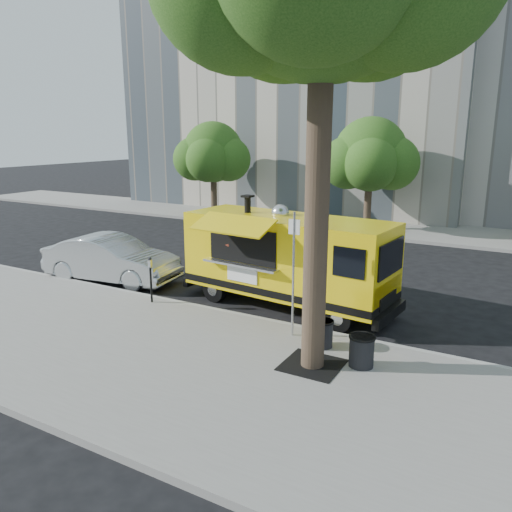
{
  "coord_description": "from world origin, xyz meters",
  "views": [
    {
      "loc": [
        6.26,
        -11.76,
        4.91
      ],
      "look_at": [
        -0.32,
        0.0,
        1.55
      ],
      "focal_mm": 35.0,
      "sensor_mm": 36.0,
      "label": 1
    }
  ],
  "objects_px": {
    "sign_post": "(294,267)",
    "sedan": "(111,259)",
    "far_tree_a": "(213,152)",
    "food_truck": "(286,258)",
    "far_tree_b": "(370,154)",
    "trash_bin_right": "(362,350)",
    "parking_meter": "(151,274)",
    "trash_bin_left": "(322,332)"
  },
  "relations": [
    {
      "from": "far_tree_b",
      "to": "trash_bin_right",
      "type": "height_order",
      "value": "far_tree_b"
    },
    {
      "from": "sign_post",
      "to": "trash_bin_left",
      "type": "height_order",
      "value": "sign_post"
    },
    {
      "from": "sedan",
      "to": "sign_post",
      "type": "bearing_deg",
      "value": -108.51
    },
    {
      "from": "far_tree_b",
      "to": "trash_bin_left",
      "type": "height_order",
      "value": "far_tree_b"
    },
    {
      "from": "parking_meter",
      "to": "trash_bin_right",
      "type": "relative_size",
      "value": 2.0
    },
    {
      "from": "far_tree_a",
      "to": "trash_bin_left",
      "type": "distance_m",
      "value": 19.08
    },
    {
      "from": "sign_post",
      "to": "trash_bin_right",
      "type": "relative_size",
      "value": 4.49
    },
    {
      "from": "far_tree_a",
      "to": "sedan",
      "type": "relative_size",
      "value": 1.15
    },
    {
      "from": "far_tree_a",
      "to": "trash_bin_right",
      "type": "relative_size",
      "value": 8.01
    },
    {
      "from": "sign_post",
      "to": "food_truck",
      "type": "relative_size",
      "value": 0.46
    },
    {
      "from": "far_tree_a",
      "to": "trash_bin_left",
      "type": "relative_size",
      "value": 8.5
    },
    {
      "from": "parking_meter",
      "to": "food_truck",
      "type": "relative_size",
      "value": 0.21
    },
    {
      "from": "far_tree_a",
      "to": "trash_bin_right",
      "type": "distance_m",
      "value": 20.17
    },
    {
      "from": "parking_meter",
      "to": "sedan",
      "type": "distance_m",
      "value": 3.19
    },
    {
      "from": "trash_bin_left",
      "to": "trash_bin_right",
      "type": "relative_size",
      "value": 0.94
    },
    {
      "from": "food_truck",
      "to": "trash_bin_right",
      "type": "xyz_separation_m",
      "value": [
        3.18,
        -2.9,
        -0.95
      ]
    },
    {
      "from": "food_truck",
      "to": "sedan",
      "type": "xyz_separation_m",
      "value": [
        -6.2,
        -0.57,
        -0.69
      ]
    },
    {
      "from": "far_tree_a",
      "to": "sedan",
      "type": "bearing_deg",
      "value": -71.47
    },
    {
      "from": "far_tree_b",
      "to": "parking_meter",
      "type": "xyz_separation_m",
      "value": [
        -2.0,
        -14.05,
        -2.85
      ]
    },
    {
      "from": "sign_post",
      "to": "food_truck",
      "type": "xyz_separation_m",
      "value": [
        -1.23,
        2.12,
        -0.39
      ]
    },
    {
      "from": "far_tree_a",
      "to": "sedan",
      "type": "distance_m",
      "value": 13.32
    },
    {
      "from": "parking_meter",
      "to": "food_truck",
      "type": "distance_m",
      "value": 3.87
    },
    {
      "from": "sign_post",
      "to": "parking_meter",
      "type": "bearing_deg",
      "value": 177.48
    },
    {
      "from": "sign_post",
      "to": "trash_bin_right",
      "type": "height_order",
      "value": "sign_post"
    },
    {
      "from": "food_truck",
      "to": "trash_bin_left",
      "type": "bearing_deg",
      "value": -42.93
    },
    {
      "from": "food_truck",
      "to": "trash_bin_left",
      "type": "xyz_separation_m",
      "value": [
        2.09,
        -2.38,
        -0.97
      ]
    },
    {
      "from": "far_tree_b",
      "to": "food_truck",
      "type": "relative_size",
      "value": 0.85
    },
    {
      "from": "far_tree_a",
      "to": "parking_meter",
      "type": "bearing_deg",
      "value": -62.85
    },
    {
      "from": "sign_post",
      "to": "parking_meter",
      "type": "xyz_separation_m",
      "value": [
        -4.55,
        0.2,
        -0.87
      ]
    },
    {
      "from": "sign_post",
      "to": "sedan",
      "type": "relative_size",
      "value": 0.64
    },
    {
      "from": "far_tree_a",
      "to": "sedan",
      "type": "height_order",
      "value": "far_tree_a"
    },
    {
      "from": "far_tree_a",
      "to": "parking_meter",
      "type": "relative_size",
      "value": 4.01
    },
    {
      "from": "far_tree_a",
      "to": "food_truck",
      "type": "distance_m",
      "value": 15.79
    },
    {
      "from": "sign_post",
      "to": "trash_bin_left",
      "type": "distance_m",
      "value": 1.63
    },
    {
      "from": "far_tree_a",
      "to": "far_tree_b",
      "type": "distance_m",
      "value": 9.01
    },
    {
      "from": "far_tree_a",
      "to": "sign_post",
      "type": "height_order",
      "value": "far_tree_a"
    },
    {
      "from": "sign_post",
      "to": "sedan",
      "type": "bearing_deg",
      "value": 168.21
    },
    {
      "from": "trash_bin_right",
      "to": "trash_bin_left",
      "type": "bearing_deg",
      "value": 154.33
    },
    {
      "from": "food_truck",
      "to": "sedan",
      "type": "bearing_deg",
      "value": -168.91
    },
    {
      "from": "far_tree_a",
      "to": "parking_meter",
      "type": "height_order",
      "value": "far_tree_a"
    },
    {
      "from": "food_truck",
      "to": "trash_bin_left",
      "type": "height_order",
      "value": "food_truck"
    },
    {
      "from": "sedan",
      "to": "trash_bin_right",
      "type": "distance_m",
      "value": 9.67
    }
  ]
}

